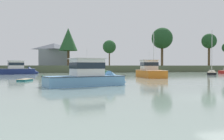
% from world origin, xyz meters
% --- Properties ---
extents(ground_plane, '(442.91, 442.91, 0.00)m').
position_xyz_m(ground_plane, '(0.00, 0.00, 0.00)').
color(ground_plane, gray).
extents(far_shore_bank, '(199.31, 58.12, 2.08)m').
position_xyz_m(far_shore_bank, '(0.00, 84.34, 1.04)').
color(far_shore_bank, '#4C563D').
rests_on(far_shore_bank, ground).
extents(cruiser_orange, '(4.49, 10.62, 5.75)m').
position_xyz_m(cruiser_orange, '(6.76, 27.08, 0.65)').
color(cruiser_orange, orange).
rests_on(cruiser_orange, ground).
extents(cruiser_navy, '(10.93, 5.73, 5.59)m').
position_xyz_m(cruiser_navy, '(-17.59, 48.47, 0.74)').
color(cruiser_navy, navy).
rests_on(cruiser_navy, ground).
extents(cruiser_skyblue, '(9.22, 4.87, 4.85)m').
position_xyz_m(cruiser_skyblue, '(-6.15, 11.14, 0.64)').
color(cruiser_skyblue, '#669ECC').
rests_on(cruiser_skyblue, ground).
extents(sailboat_wood, '(2.12, 6.61, 10.40)m').
position_xyz_m(sailboat_wood, '(13.98, 41.37, 0.21)').
color(sailboat_wood, brown).
rests_on(sailboat_wood, ground).
extents(sailboat_black, '(5.65, 6.57, 10.36)m').
position_xyz_m(sailboat_black, '(24.94, 33.72, 0.21)').
color(sailboat_black, black).
rests_on(sailboat_black, ground).
extents(dinghy_teal, '(1.95, 2.76, 0.38)m').
position_xyz_m(dinghy_teal, '(-13.45, 20.18, 0.10)').
color(dinghy_teal, '#196B70').
rests_on(dinghy_teal, ground).
extents(cruiser_green, '(6.59, 2.15, 3.48)m').
position_xyz_m(cruiser_green, '(1.28, 44.39, 0.42)').
color(cruiser_green, '#236B3D').
rests_on(cruiser_green, ground).
extents(mooring_buoy_green, '(0.38, 0.38, 0.43)m').
position_xyz_m(mooring_buoy_green, '(-11.59, 32.32, 0.07)').
color(mooring_buoy_green, '#1E8C47').
rests_on(mooring_buoy_green, ground).
extents(shore_tree_inland_b, '(5.83, 5.83, 12.69)m').
position_xyz_m(shore_tree_inland_b, '(50.86, 69.50, 11.68)').
color(shore_tree_inland_b, brown).
rests_on(shore_tree_inland_b, far_shore_bank).
extents(shore_tree_center_left, '(6.00, 6.00, 12.23)m').
position_xyz_m(shore_tree_center_left, '(-4.54, 66.54, 10.57)').
color(shore_tree_center_left, brown).
rests_on(shore_tree_center_left, far_shore_bank).
extents(shore_tree_inland_c, '(5.35, 5.35, 10.31)m').
position_xyz_m(shore_tree_inland_c, '(12.97, 81.38, 9.67)').
color(shore_tree_inland_c, brown).
rests_on(shore_tree_inland_c, far_shore_bank).
extents(shore_tree_left_mid, '(8.31, 8.31, 15.01)m').
position_xyz_m(shore_tree_left_mid, '(32.74, 74.09, 12.85)').
color(shore_tree_left_mid, brown).
rests_on(shore_tree_left_mid, far_shore_bank).
extents(cottage_hillside, '(11.12, 7.61, 7.86)m').
position_xyz_m(cottage_hillside, '(-8.93, 74.00, 6.14)').
color(cottage_hillside, gray).
rests_on(cottage_hillside, far_shore_bank).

